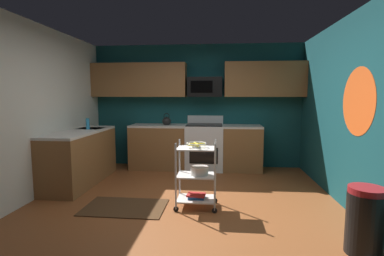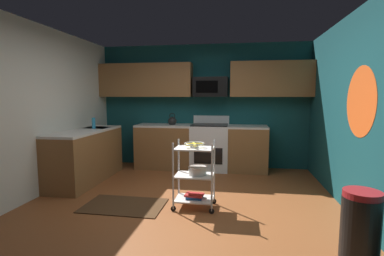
{
  "view_description": "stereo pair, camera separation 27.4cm",
  "coord_description": "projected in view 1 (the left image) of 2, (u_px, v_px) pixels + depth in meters",
  "views": [
    {
      "loc": [
        0.5,
        -3.79,
        1.52
      ],
      "look_at": [
        0.1,
        0.4,
        1.05
      ],
      "focal_mm": 26.98,
      "sensor_mm": 36.0,
      "label": 1
    },
    {
      "loc": [
        0.78,
        -3.75,
        1.52
      ],
      "look_at": [
        0.1,
        0.4,
        1.05
      ],
      "focal_mm": 26.98,
      "sensor_mm": 36.0,
      "label": 2
    }
  ],
  "objects": [
    {
      "name": "floor",
      "position": [
        182.0,
        208.0,
        3.97
      ],
      "size": [
        4.4,
        4.8,
        0.04
      ],
      "primitive_type": "cube",
      "color": "brown",
      "rests_on": "ground"
    },
    {
      "name": "wall_back",
      "position": [
        197.0,
        106.0,
        6.22
      ],
      "size": [
        4.52,
        0.06,
        2.6
      ],
      "primitive_type": "cube",
      "color": "#14474C",
      "rests_on": "ground"
    },
    {
      "name": "wall_left",
      "position": [
        24.0,
        112.0,
        4.03
      ],
      "size": [
        0.06,
        4.8,
        2.6
      ],
      "primitive_type": "cube",
      "color": "silver",
      "rests_on": "ground"
    },
    {
      "name": "wall_right",
      "position": [
        358.0,
        114.0,
        3.6
      ],
      "size": [
        0.06,
        4.8,
        2.6
      ],
      "primitive_type": "cube",
      "color": "#14474C",
      "rests_on": "ground"
    },
    {
      "name": "wall_flower_decal",
      "position": [
        358.0,
        102.0,
        3.55
      ],
      "size": [
        0.0,
        0.86,
        0.86
      ],
      "primitive_type": "cylinder",
      "rotation": [
        0.0,
        1.57,
        0.0
      ],
      "color": "#E5591E"
    },
    {
      "name": "counter_run",
      "position": [
        154.0,
        150.0,
        5.6
      ],
      "size": [
        3.55,
        2.35,
        0.92
      ],
      "color": "brown",
      "rests_on": "ground"
    },
    {
      "name": "oven_range",
      "position": [
        205.0,
        146.0,
        5.97
      ],
      "size": [
        0.76,
        0.65,
        1.1
      ],
      "color": "white",
      "rests_on": "ground"
    },
    {
      "name": "upper_cabinets",
      "position": [
        194.0,
        80.0,
        5.97
      ],
      "size": [
        4.4,
        0.33,
        0.7
      ],
      "color": "brown"
    },
    {
      "name": "microwave",
      "position": [
        205.0,
        87.0,
        5.94
      ],
      "size": [
        0.7,
        0.39,
        0.4
      ],
      "color": "black"
    },
    {
      "name": "rolling_cart",
      "position": [
        196.0,
        175.0,
        3.9
      ],
      "size": [
        0.58,
        0.38,
        0.91
      ],
      "color": "silver",
      "rests_on": "ground"
    },
    {
      "name": "fruit_bowl",
      "position": [
        196.0,
        144.0,
        3.86
      ],
      "size": [
        0.27,
        0.27,
        0.07
      ],
      "color": "silver",
      "rests_on": "rolling_cart"
    },
    {
      "name": "mixing_bowl_large",
      "position": [
        199.0,
        170.0,
        3.89
      ],
      "size": [
        0.25,
        0.25,
        0.11
      ],
      "color": "silver",
      "rests_on": "rolling_cart"
    },
    {
      "name": "book_stack",
      "position": [
        196.0,
        196.0,
        3.94
      ],
      "size": [
        0.26,
        0.2,
        0.06
      ],
      "color": "#1E4C8C",
      "rests_on": "rolling_cart"
    },
    {
      "name": "kettle",
      "position": [
        167.0,
        121.0,
        5.99
      ],
      "size": [
        0.21,
        0.18,
        0.26
      ],
      "color": "black",
      "rests_on": "counter_run"
    },
    {
      "name": "dish_soap_bottle",
      "position": [
        88.0,
        124.0,
        5.18
      ],
      "size": [
        0.06,
        0.06,
        0.2
      ],
      "primitive_type": "cylinder",
      "color": "#2D8CBF",
      "rests_on": "counter_run"
    },
    {
      "name": "trash_can",
      "position": [
        365.0,
        221.0,
        2.76
      ],
      "size": [
        0.34,
        0.42,
        0.66
      ],
      "color": "black",
      "rests_on": "ground"
    },
    {
      "name": "floor_rug",
      "position": [
        125.0,
        207.0,
        3.94
      ],
      "size": [
        1.1,
        0.71,
        0.01
      ],
      "primitive_type": "cube",
      "rotation": [
        0.0,
        0.0,
        -0.01
      ],
      "color": "#472D19",
      "rests_on": "ground"
    }
  ]
}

